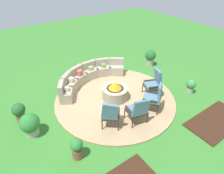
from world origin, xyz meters
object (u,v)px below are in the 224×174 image
fire_pit (115,92)px  lounge_chair_front_right (138,110)px  potted_plant_4 (191,86)px  potted_plant_0 (30,124)px  potted_plant_3 (150,57)px  lounge_chair_front_left (111,113)px  lounge_chair_back_right (154,83)px  curved_stone_bench (88,77)px  potted_plant_2 (77,148)px  lounge_chair_back_left (154,97)px  potted_plant_1 (19,111)px

fire_pit → lounge_chair_front_right: 1.52m
lounge_chair_front_right → potted_plant_4: (2.92, 0.09, -0.26)m
lounge_chair_front_right → potted_plant_0: (-2.96, 1.51, -0.18)m
lounge_chair_front_right → potted_plant_0: size_ratio=1.33×
fire_pit → potted_plant_0: (-3.14, 0.03, 0.07)m
potted_plant_3 → lounge_chair_front_left: bearing=-149.5°
lounge_chair_back_right → curved_stone_bench: bearing=58.6°
fire_pit → potted_plant_2: (-2.36, -1.53, 0.01)m
potted_plant_2 → lounge_chair_front_right: bearing=1.2°
curved_stone_bench → lounge_chair_front_right: lounge_chair_front_right is taller
lounge_chair_back_right → potted_plant_3: size_ratio=1.42×
lounge_chair_back_right → potted_plant_4: lounge_chair_back_right is taller
fire_pit → potted_plant_0: 3.14m
lounge_chair_back_left → potted_plant_4: (2.03, -0.06, -0.27)m
fire_pit → potted_plant_3: bearing=22.5°
potted_plant_0 → lounge_chair_front_right: bearing=-27.1°
fire_pit → potted_plant_3: size_ratio=1.23×
fire_pit → potted_plant_2: fire_pit is taller
fire_pit → lounge_chair_back_right: size_ratio=0.87×
fire_pit → curved_stone_bench: bearing=100.7°
fire_pit → lounge_chair_back_left: size_ratio=0.92×
potted_plant_1 → lounge_chair_front_right: bearing=-37.1°
fire_pit → potted_plant_4: 3.07m
fire_pit → potted_plant_3: (3.14, 1.30, 0.11)m
potted_plant_0 → potted_plant_1: 0.83m
lounge_chair_front_right → curved_stone_bench: bearing=102.5°
potted_plant_0 → potted_plant_1: (-0.13, 0.82, -0.01)m
potted_plant_1 → potted_plant_4: 6.41m
fire_pit → potted_plant_0: size_ratio=1.29×
lounge_chair_front_right → potted_plant_3: 4.34m
lounge_chair_front_left → lounge_chair_front_right: bearing=16.2°
lounge_chair_front_right → lounge_chair_back_right: 1.71m
fire_pit → curved_stone_bench: curved_stone_bench is taller
curved_stone_bench → potted_plant_2: curved_stone_bench is taller
potted_plant_1 → potted_plant_2: potted_plant_1 is taller
lounge_chair_back_left → potted_plant_1: (-3.97, 2.17, -0.21)m
potted_plant_4 → lounge_chair_front_right: bearing=-178.2°
lounge_chair_back_left → potted_plant_3: bearing=12.0°
lounge_chair_front_left → potted_plant_3: size_ratio=1.32×
lounge_chair_front_left → potted_plant_2: size_ratio=1.59×
potted_plant_1 → potted_plant_4: size_ratio=1.15×
potted_plant_1 → potted_plant_4: potted_plant_1 is taller
potted_plant_0 → potted_plant_3: size_ratio=0.96×
lounge_chair_back_right → potted_plant_0: size_ratio=1.48×
potted_plant_4 → potted_plant_2: bearing=-178.5°
curved_stone_bench → potted_plant_0: 3.23m
lounge_chair_front_right → potted_plant_1: 3.87m
lounge_chair_front_right → lounge_chair_back_left: size_ratio=0.94×
potted_plant_3 → potted_plant_0: bearing=-168.5°
curved_stone_bench → lounge_chair_front_left: size_ratio=3.26×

